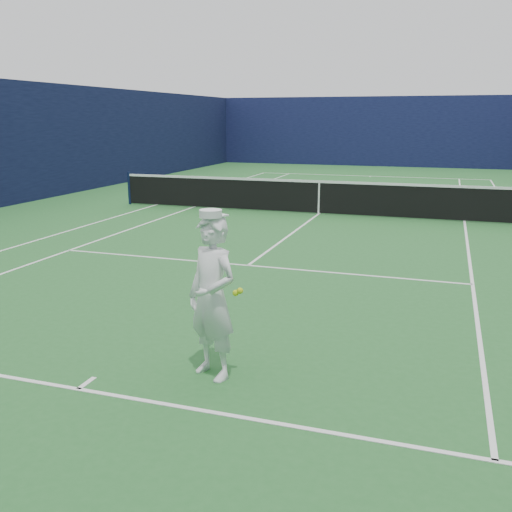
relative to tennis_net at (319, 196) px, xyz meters
The scene contains 5 objects.
ground 0.55m from the tennis_net, ahead, with size 80.00×80.00×0.00m, color #25622A.
court_markings 0.55m from the tennis_net, ahead, with size 11.03×23.83×0.01m.
windscreen_fence 1.45m from the tennis_net, ahead, with size 20.12×36.12×4.00m.
tennis_net is the anchor object (origin of this frame).
tennis_player 11.18m from the tennis_net, 83.66° to the right, with size 0.78×0.74×1.88m.
Camera 1 is at (3.55, -16.55, 2.81)m, focal length 40.00 mm.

